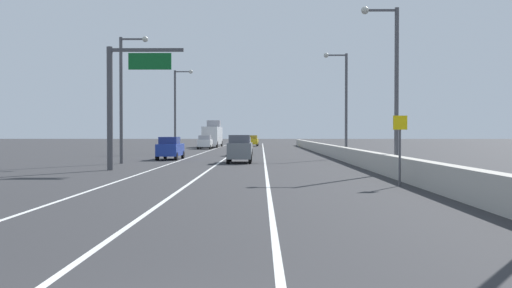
{
  "coord_description": "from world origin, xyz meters",
  "views": [
    {
      "loc": [
        1.21,
        -5.47,
        2.25
      ],
      "look_at": [
        0.67,
        53.65,
        1.13
      ],
      "focal_mm": 40.01,
      "sensor_mm": 36.0,
      "label": 1
    }
  ],
  "objects_px": {
    "lamp_post_right_third": "(343,97)",
    "car_gray_3": "(240,149)",
    "lamp_post_left_far": "(177,105)",
    "overhead_sign_gantry": "(122,92)",
    "lamp_post_right_second": "(392,77)",
    "car_yellow_2": "(253,141)",
    "car_blue_4": "(170,148)",
    "box_truck": "(213,135)",
    "speed_advisory_sign": "(400,145)",
    "lamp_post_left_mid": "(125,90)",
    "car_white_0": "(205,142)",
    "car_silver_1": "(243,146)"
  },
  "relations": [
    {
      "from": "lamp_post_right_third",
      "to": "car_blue_4",
      "type": "xyz_separation_m",
      "value": [
        -15.08,
        -2.28,
        -4.48
      ]
    },
    {
      "from": "lamp_post_left_far",
      "to": "speed_advisory_sign",
      "type": "bearing_deg",
      "value": -68.98
    },
    {
      "from": "speed_advisory_sign",
      "to": "car_blue_4",
      "type": "height_order",
      "value": "speed_advisory_sign"
    },
    {
      "from": "lamp_post_right_third",
      "to": "car_white_0",
      "type": "distance_m",
      "value": 34.15
    },
    {
      "from": "overhead_sign_gantry",
      "to": "lamp_post_right_second",
      "type": "bearing_deg",
      "value": -7.97
    },
    {
      "from": "car_yellow_2",
      "to": "lamp_post_right_second",
      "type": "bearing_deg",
      "value": -82.49
    },
    {
      "from": "speed_advisory_sign",
      "to": "car_white_0",
      "type": "relative_size",
      "value": 0.7
    },
    {
      "from": "lamp_post_right_third",
      "to": "car_gray_3",
      "type": "height_order",
      "value": "lamp_post_right_third"
    },
    {
      "from": "speed_advisory_sign",
      "to": "car_gray_3",
      "type": "relative_size",
      "value": 0.71
    },
    {
      "from": "lamp_post_left_mid",
      "to": "car_white_0",
      "type": "bearing_deg",
      "value": 86.94
    },
    {
      "from": "speed_advisory_sign",
      "to": "car_white_0",
      "type": "xyz_separation_m",
      "value": [
        -13.9,
        56.77,
        -0.79
      ]
    },
    {
      "from": "overhead_sign_gantry",
      "to": "lamp_post_left_far",
      "type": "height_order",
      "value": "lamp_post_left_far"
    },
    {
      "from": "lamp_post_right_third",
      "to": "lamp_post_left_mid",
      "type": "xyz_separation_m",
      "value": [
        -17.39,
        -8.81,
        0.0
      ]
    },
    {
      "from": "box_truck",
      "to": "speed_advisory_sign",
      "type": "bearing_deg",
      "value": -78.49
    },
    {
      "from": "lamp_post_right_third",
      "to": "car_yellow_2",
      "type": "bearing_deg",
      "value": 100.22
    },
    {
      "from": "speed_advisory_sign",
      "to": "lamp_post_right_third",
      "type": "relative_size",
      "value": 0.32
    },
    {
      "from": "car_yellow_2",
      "to": "box_truck",
      "type": "bearing_deg",
      "value": -130.02
    },
    {
      "from": "overhead_sign_gantry",
      "to": "box_truck",
      "type": "bearing_deg",
      "value": 89.37
    },
    {
      "from": "car_blue_4",
      "to": "car_white_0",
      "type": "bearing_deg",
      "value": 90.4
    },
    {
      "from": "lamp_post_right_third",
      "to": "lamp_post_left_far",
      "type": "distance_m",
      "value": 21.46
    },
    {
      "from": "car_gray_3",
      "to": "lamp_post_left_far",
      "type": "bearing_deg",
      "value": 110.49
    },
    {
      "from": "car_yellow_2",
      "to": "car_gray_3",
      "type": "relative_size",
      "value": 1.07
    },
    {
      "from": "lamp_post_left_mid",
      "to": "car_gray_3",
      "type": "distance_m",
      "value": 9.61
    },
    {
      "from": "lamp_post_right_third",
      "to": "car_blue_4",
      "type": "relative_size",
      "value": 2.12
    },
    {
      "from": "car_silver_1",
      "to": "lamp_post_left_far",
      "type": "bearing_deg",
      "value": 138.83
    },
    {
      "from": "lamp_post_right_second",
      "to": "lamp_post_right_third",
      "type": "xyz_separation_m",
      "value": [
        -0.08,
        18.51,
        0.0
      ]
    },
    {
      "from": "car_yellow_2",
      "to": "car_blue_4",
      "type": "height_order",
      "value": "car_blue_4"
    },
    {
      "from": "car_yellow_2",
      "to": "car_blue_4",
      "type": "relative_size",
      "value": 1.03
    },
    {
      "from": "lamp_post_left_mid",
      "to": "car_silver_1",
      "type": "distance_m",
      "value": 18.18
    },
    {
      "from": "car_silver_1",
      "to": "box_truck",
      "type": "bearing_deg",
      "value": 99.88
    },
    {
      "from": "car_yellow_2",
      "to": "lamp_post_left_mid",
      "type": "bearing_deg",
      "value": -98.57
    },
    {
      "from": "car_white_0",
      "to": "lamp_post_left_mid",
      "type": "bearing_deg",
      "value": -93.06
    },
    {
      "from": "car_yellow_2",
      "to": "speed_advisory_sign",
      "type": "bearing_deg",
      "value": -84.41
    },
    {
      "from": "lamp_post_right_second",
      "to": "lamp_post_left_mid",
      "type": "bearing_deg",
      "value": 150.96
    },
    {
      "from": "lamp_post_left_far",
      "to": "car_blue_4",
      "type": "distance_m",
      "value": 16.39
    },
    {
      "from": "speed_advisory_sign",
      "to": "lamp_post_right_second",
      "type": "relative_size",
      "value": 0.32
    },
    {
      "from": "lamp_post_left_mid",
      "to": "car_blue_4",
      "type": "bearing_deg",
      "value": 70.49
    },
    {
      "from": "lamp_post_right_second",
      "to": "car_gray_3",
      "type": "xyz_separation_m",
      "value": [
        -9.03,
        10.98,
        -4.39
      ]
    },
    {
      "from": "car_white_0",
      "to": "car_yellow_2",
      "type": "distance_m",
      "value": 19.47
    },
    {
      "from": "lamp_post_left_far",
      "to": "box_truck",
      "type": "height_order",
      "value": "lamp_post_left_far"
    },
    {
      "from": "car_silver_1",
      "to": "box_truck",
      "type": "relative_size",
      "value": 0.43
    },
    {
      "from": "car_white_0",
      "to": "box_truck",
      "type": "relative_size",
      "value": 0.42
    },
    {
      "from": "overhead_sign_gantry",
      "to": "car_silver_1",
      "type": "relative_size",
      "value": 1.73
    },
    {
      "from": "lamp_post_right_third",
      "to": "box_truck",
      "type": "xyz_separation_m",
      "value": [
        -15.14,
        40.92,
        -3.44
      ]
    },
    {
      "from": "lamp_post_right_third",
      "to": "lamp_post_left_mid",
      "type": "relative_size",
      "value": 1.0
    },
    {
      "from": "car_gray_3",
      "to": "car_blue_4",
      "type": "height_order",
      "value": "car_gray_3"
    },
    {
      "from": "lamp_post_left_mid",
      "to": "car_yellow_2",
      "type": "xyz_separation_m",
      "value": [
        8.64,
        57.34,
        -4.5
      ]
    },
    {
      "from": "lamp_post_left_mid",
      "to": "car_blue_4",
      "type": "height_order",
      "value": "lamp_post_left_mid"
    },
    {
      "from": "lamp_post_left_far",
      "to": "car_gray_3",
      "type": "height_order",
      "value": "lamp_post_left_far"
    },
    {
      "from": "car_blue_4",
      "to": "car_gray_3",
      "type": "bearing_deg",
      "value": -40.56
    }
  ]
}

